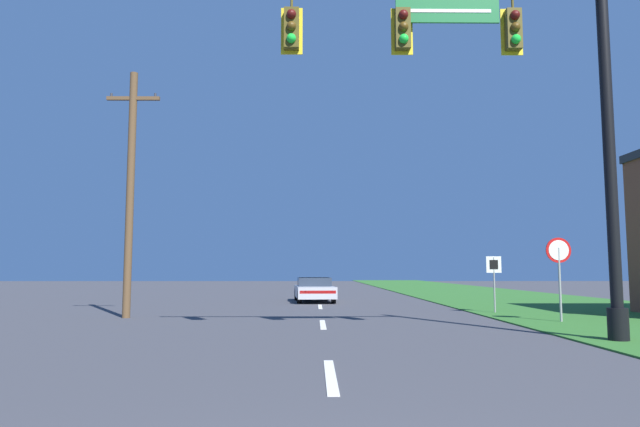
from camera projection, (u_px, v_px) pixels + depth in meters
name	position (u px, v px, depth m)	size (l,w,h in m)	color
grass_verge_right	(503.00, 297.00, 32.43)	(10.00, 110.00, 0.04)	#2D6626
road_center_line	(320.00, 307.00, 24.37)	(0.16, 34.80, 0.01)	silver
signal_mast	(515.00, 98.00, 12.92)	(8.29, 0.47, 8.73)	black
car_ahead	(314.00, 289.00, 28.45)	(2.16, 4.69, 1.19)	black
stop_sign	(559.00, 260.00, 17.14)	(0.76, 0.07, 2.50)	gray
route_sign_post	(494.00, 271.00, 20.83)	(0.55, 0.06, 2.03)	gray
utility_pole_near	(130.00, 188.00, 19.17)	(1.80, 0.26, 8.31)	brown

